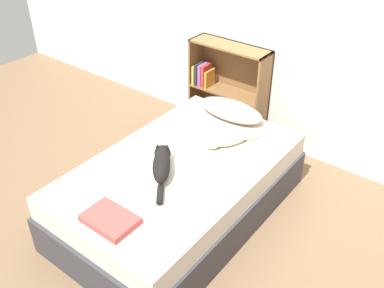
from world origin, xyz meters
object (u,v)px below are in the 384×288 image
Objects in this scene: cat_light at (225,139)px; bookshelf at (227,88)px; cat_dark at (162,164)px; bed at (181,189)px; pillow at (231,110)px.

bookshelf is (-0.59, 0.91, -0.07)m from cat_light.
cat_light is 0.47× the size of bookshelf.
cat_light is 0.61m from cat_dark.
cat_light is 1.09m from bookshelf.
cat_dark reaches higher than cat_light.
bed is at bearing -71.29° from bookshelf.
bookshelf is (-0.41, 1.50, -0.09)m from cat_dark.
bookshelf reaches higher than cat_dark.
cat_light is at bearing -62.58° from pillow.
bookshelf is (-0.45, 1.33, 0.25)m from bed.
pillow is at bearing -121.70° from cat_light.
bookshelf is at bearing -116.44° from cat_light.
cat_dark is at bearing -74.72° from bookshelf.
cat_dark is at bearing -87.76° from pillow.
cat_dark is 1.56m from bookshelf.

